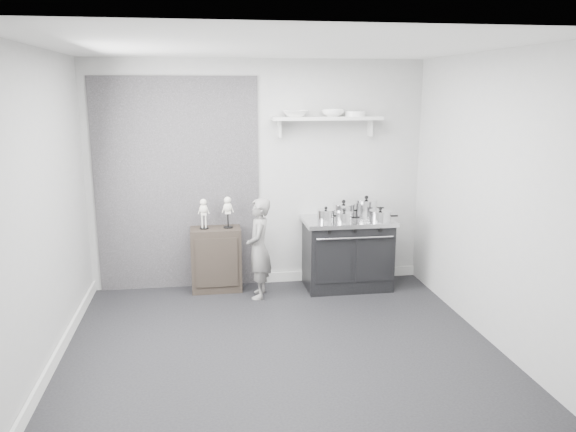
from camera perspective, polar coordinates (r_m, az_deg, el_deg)
The scene contains 16 objects.
ground at distance 5.41m, azimuth -0.89°, elevation -13.01°, with size 4.00×4.00×0.00m, color black.
room_shell at distance 5.06m, azimuth -2.19°, elevation 4.64°, with size 4.02×3.62×2.71m.
wall_shelf at distance 6.67m, azimuth 3.96°, elevation 9.79°, with size 1.30×0.26×0.24m.
stove at distance 6.80m, azimuth 6.04°, elevation -3.74°, with size 1.06×0.66×0.85m.
side_cabinet at distance 6.73m, azimuth -7.30°, elevation -4.37°, with size 0.58×0.34×0.76m, color black.
child at distance 6.41m, azimuth -2.97°, elevation -3.31°, with size 0.42×0.28×1.16m, color slate.
pot_front_left at distance 6.52m, azimuth 3.87°, elevation 0.06°, with size 0.29×0.21×0.18m.
pot_back_left at distance 6.77m, azimuth 5.66°, elevation 0.60°, with size 0.36×0.27×0.21m.
pot_back_right at distance 6.85m, azimuth 7.94°, elevation 0.85°, with size 0.36×0.27×0.25m.
pot_front_right at distance 6.62m, azimuth 9.35°, elevation 0.04°, with size 0.34×0.25×0.17m.
pot_front_center at distance 6.50m, azimuth 5.72°, elevation -0.12°, with size 0.28×0.20×0.16m.
skeleton_full at distance 6.58m, azimuth -8.57°, elevation 0.45°, with size 0.11×0.07×0.41m, color silver, non-canonical shape.
skeleton_torso at distance 6.59m, azimuth -6.14°, elevation 0.62°, with size 0.12×0.08×0.43m, color silver, non-canonical shape.
bowl_large at distance 6.59m, azimuth 0.73°, elevation 10.38°, with size 0.31×0.31×0.08m, color white.
bowl_small at distance 6.68m, azimuth 4.57°, elevation 10.40°, with size 0.26×0.26×0.08m, color white.
plate_stack at distance 6.75m, azimuth 6.83°, elevation 10.28°, with size 0.24×0.24×0.06m, color white.
Camera 1 is at (-0.66, -4.83, 2.35)m, focal length 35.00 mm.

